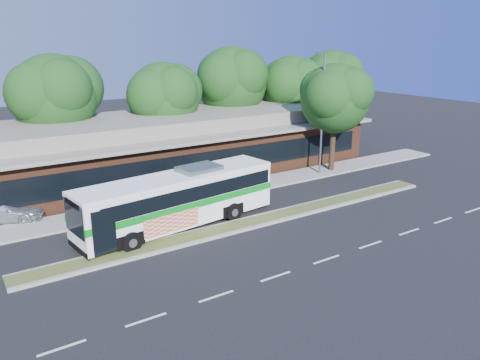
{
  "coord_description": "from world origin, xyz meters",
  "views": [
    {
      "loc": [
        -14.31,
        -19.45,
        9.93
      ],
      "look_at": [
        0.05,
        2.5,
        2.0
      ],
      "focal_mm": 35.0,
      "sensor_mm": 36.0,
      "label": 1
    }
  ],
  "objects": [
    {
      "name": "tree_bg_e",
      "position": [
        14.42,
        15.14,
        5.74
      ],
      "size": [
        6.47,
        5.8,
        8.5
      ],
      "color": "black",
      "rests_on": "ground"
    },
    {
      "name": "sidewalk",
      "position": [
        0.0,
        6.4,
        0.06
      ],
      "size": [
        44.0,
        2.6,
        0.12
      ],
      "primitive_type": "cube",
      "color": "gray",
      "rests_on": "ground"
    },
    {
      "name": "tree_bg_b",
      "position": [
        -6.57,
        16.14,
        6.14
      ],
      "size": [
        6.69,
        6.0,
        9.0
      ],
      "color": "black",
      "rests_on": "ground"
    },
    {
      "name": "tree_bg_c",
      "position": [
        1.4,
        15.13,
        5.59
      ],
      "size": [
        6.24,
        5.6,
        8.26
      ],
      "color": "black",
      "rests_on": "ground"
    },
    {
      "name": "transit_bus",
      "position": [
        -3.96,
        2.41,
        1.8
      ],
      "size": [
        11.7,
        3.9,
        3.23
      ],
      "rotation": [
        0.0,
        0.0,
        0.13
      ],
      "color": "white",
      "rests_on": "ground"
    },
    {
      "name": "ground",
      "position": [
        0.0,
        0.0,
        0.0
      ],
      "size": [
        120.0,
        120.0,
        0.0
      ],
      "primitive_type": "plane",
      "color": "black",
      "rests_on": "ground"
    },
    {
      "name": "tree_bg_f",
      "position": [
        20.43,
        16.14,
        6.06
      ],
      "size": [
        6.69,
        6.0,
        8.92
      ],
      "color": "black",
      "rests_on": "ground"
    },
    {
      "name": "sidewalk_tree",
      "position": [
        11.38,
        6.33,
        5.77
      ],
      "size": [
        5.83,
        5.23,
        8.27
      ],
      "color": "black",
      "rests_on": "ground"
    },
    {
      "name": "tree_bg_d",
      "position": [
        8.45,
        16.15,
        6.42
      ],
      "size": [
        6.91,
        6.2,
        9.37
      ],
      "color": "black",
      "rests_on": "ground"
    },
    {
      "name": "lamp_post",
      "position": [
        9.56,
        6.0,
        4.9
      ],
      "size": [
        0.93,
        0.18,
        9.07
      ],
      "color": "slate",
      "rests_on": "ground"
    },
    {
      "name": "median_strip",
      "position": [
        0.0,
        0.6,
        0.07
      ],
      "size": [
        26.0,
        1.1,
        0.15
      ],
      "primitive_type": "cube",
      "color": "#475825",
      "rests_on": "ground"
    },
    {
      "name": "plaza_building",
      "position": [
        0.0,
        12.99,
        2.13
      ],
      "size": [
        33.2,
        11.2,
        4.45
      ],
      "color": "#572F1B",
      "rests_on": "ground"
    },
    {
      "name": "sedan",
      "position": [
        -12.02,
        8.56,
        0.65
      ],
      "size": [
        4.8,
        3.5,
        1.29
      ],
      "primitive_type": "imported",
      "rotation": [
        0.0,
        0.0,
        1.14
      ],
      "color": "silver",
      "rests_on": "ground"
    }
  ]
}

